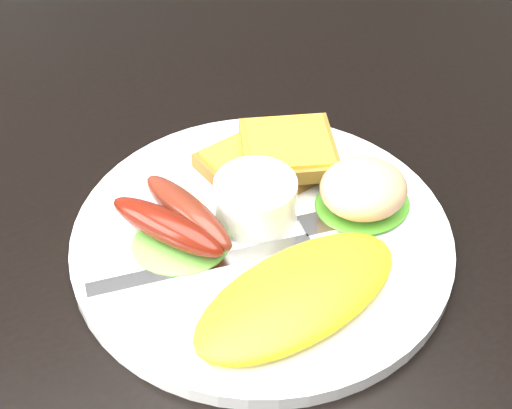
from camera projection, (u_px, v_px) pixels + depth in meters
The scene contains 13 objects.
dining_table at pixel (254, 185), 0.62m from camera, with size 1.20×0.80×0.04m, color black.
dining_chair at pixel (154, 23), 1.38m from camera, with size 0.48×0.48×0.06m, color tan.
plate at pixel (262, 238), 0.54m from camera, with size 0.28×0.28×0.01m, color white.
lettuce_left at pixel (181, 243), 0.52m from camera, with size 0.07×0.07×0.01m, color #408827.
lettuce_right at pixel (362, 204), 0.55m from camera, with size 0.08×0.07×0.01m, color #2D9122.
omelette at pixel (298, 295), 0.48m from camera, with size 0.16×0.08×0.02m, color yellow.
sausage_a at pixel (167, 226), 0.51m from camera, with size 0.02×0.10×0.02m, color #601005.
sausage_b at pixel (187, 212), 0.52m from camera, with size 0.02×0.10×0.02m, color maroon.
ramekin at pixel (256, 201), 0.53m from camera, with size 0.06×0.06×0.04m, color white.
toast_a at pixel (260, 167), 0.58m from camera, with size 0.08×0.08×0.01m, color brown.
toast_b at pixel (289, 149), 0.57m from camera, with size 0.07×0.07×0.01m, color olive.
potato_salad at pixel (363, 189), 0.53m from camera, with size 0.07×0.06×0.04m, color #C8BC89.
fork at pixel (202, 266), 0.50m from camera, with size 0.16×0.01×0.00m, color #ADAFB7.
Camera 1 is at (-0.20, -0.41, 1.14)m, focal length 50.00 mm.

